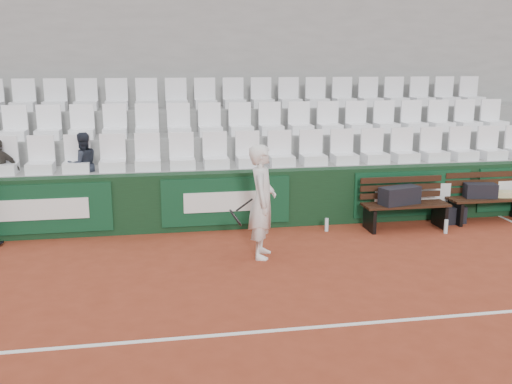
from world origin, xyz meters
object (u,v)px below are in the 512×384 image
tennis_player (262,202)px  bench_right (488,210)px  water_bottle_far (446,227)px  sports_bag_right (480,191)px  sports_bag_left (400,195)px  sports_bag_ground (450,215)px  bench_left (405,216)px  spectator_c (81,139)px  water_bottle_near (327,225)px

tennis_player → bench_right: bearing=14.7°
water_bottle_far → sports_bag_right: bearing=31.6°
sports_bag_left → tennis_player: 2.79m
sports_bag_ground → tennis_player: size_ratio=0.30×
sports_bag_right → bench_right: bearing=-10.6°
bench_left → tennis_player: (-2.72, -0.99, 0.62)m
tennis_player → water_bottle_far: bearing=10.4°
sports_bag_ground → sports_bag_right: bearing=-0.7°
sports_bag_ground → spectator_c: 6.66m
bench_left → sports_bag_left: 0.40m
bench_left → water_bottle_near: (-1.39, 0.09, -0.11)m
sports_bag_left → tennis_player: (-2.60, -0.99, 0.24)m
sports_bag_left → spectator_c: spectator_c is taller
bench_right → water_bottle_far: bench_right is taller
bench_left → bench_right: bearing=5.6°
sports_bag_left → sports_bag_ground: (1.08, 0.20, -0.45)m
bench_right → sports_bag_left: sports_bag_left is taller
tennis_player → sports_bag_left: bearing=20.8°
sports_bag_right → water_bottle_near: 2.94m
sports_bag_ground → water_bottle_far: size_ratio=2.13×
bench_right → sports_bag_right: 0.39m
sports_bag_left → spectator_c: size_ratio=0.63×
bench_left → spectator_c: size_ratio=1.33×
bench_right → tennis_player: (-4.40, -1.15, 0.62)m
bench_right → sports_bag_left: size_ratio=2.12×
spectator_c → tennis_player: bearing=118.7°
sports_bag_right → water_bottle_far: bearing=-148.4°
bench_right → tennis_player: size_ratio=0.88×
bench_left → bench_right: (1.68, 0.16, 0.00)m
sports_bag_right → water_bottle_far: sports_bag_right is taller
bench_left → spectator_c: bearing=168.7°
sports_bag_left → spectator_c: bearing=168.5°
bench_left → water_bottle_near: 1.40m
bench_left → sports_bag_right: (1.52, 0.20, 0.35)m
bench_right → water_bottle_near: 3.07m
water_bottle_near → spectator_c: spectator_c is taller
bench_right → bench_left: bearing=-174.4°
water_bottle_near → tennis_player: (-1.33, -1.08, 0.73)m
bench_right → spectator_c: size_ratio=1.33×
tennis_player → water_bottle_near: bearing=38.9°
sports_bag_ground → spectator_c: spectator_c is taller
bench_left → water_bottle_far: (0.57, -0.38, -0.11)m
water_bottle_far → spectator_c: (-6.07, 1.48, 1.44)m
sports_bag_left → sports_bag_right: bearing=6.7°
water_bottle_far → tennis_player: (-3.30, -0.60, 0.73)m
sports_bag_ground → water_bottle_far: 0.70m
sports_bag_right → tennis_player: size_ratio=0.33×
sports_bag_left → water_bottle_near: bearing=176.1°
sports_bag_left → water_bottle_far: sports_bag_left is taller
sports_bag_right → sports_bag_left: bearing=-173.3°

